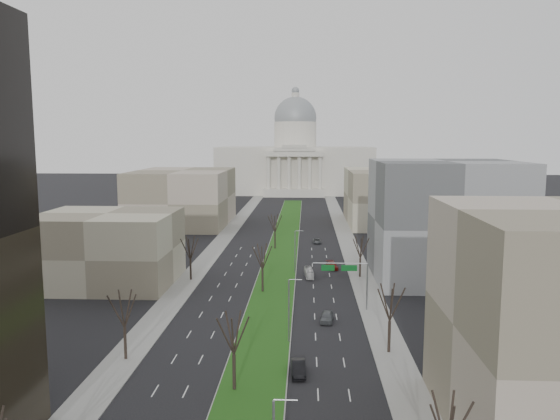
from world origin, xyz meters
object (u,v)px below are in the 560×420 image
(car_grey_near, at_px, (327,317))
(car_grey_far, at_px, (317,241))
(car_red, at_px, (332,266))
(car_black, at_px, (298,368))
(box_van, at_px, (309,273))

(car_grey_near, distance_m, car_grey_far, 64.33)
(car_red, bearing_deg, car_grey_far, 86.22)
(car_black, bearing_deg, box_van, 84.98)
(car_grey_near, distance_m, box_van, 27.65)
(car_black, height_order, box_van, box_van)
(car_red, bearing_deg, box_van, -133.33)
(car_black, relative_size, box_van, 0.75)
(car_grey_near, relative_size, car_black, 0.96)
(car_red, relative_size, box_van, 0.78)
(car_grey_far, xyz_separation_m, box_van, (-2.33, -36.81, 0.28))
(car_red, bearing_deg, car_grey_near, -102.98)
(car_grey_near, height_order, car_black, car_black)
(box_van, bearing_deg, car_black, -96.57)
(car_red, distance_m, box_van, 9.02)
(car_red, bearing_deg, car_black, -105.99)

